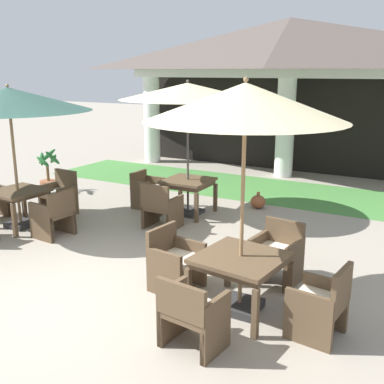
{
  "coord_description": "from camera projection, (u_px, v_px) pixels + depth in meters",
  "views": [
    {
      "loc": [
        4.07,
        -4.04,
        2.92
      ],
      "look_at": [
        0.32,
        2.65,
        0.91
      ],
      "focal_mm": 43.54,
      "sensor_mm": 36.0,
      "label": 1
    }
  ],
  "objects": [
    {
      "name": "patio_umbrella_mid_left",
      "position": [
        245.0,
        105.0,
        5.22
      ],
      "size": [
        2.33,
        2.33,
        2.85
      ],
      "color": "#2D2D2D",
      "rests_on": "ground"
    },
    {
      "name": "patio_table_mid_left",
      "position": [
        241.0,
        263.0,
        5.71
      ],
      "size": [
        1.11,
        1.11,
        0.72
      ],
      "rotation": [
        0.0,
        0.0,
        -0.12
      ],
      "color": "brown",
      "rests_on": "ground"
    },
    {
      "name": "patio_chair_near_foreground_south",
      "position": [
        161.0,
        207.0,
        8.79
      ],
      "size": [
        0.63,
        0.58,
        0.89
      ],
      "rotation": [
        0.0,
        0.0,
        0.01
      ],
      "color": "brown",
      "rests_on": "ground"
    },
    {
      "name": "background_pavilion",
      "position": [
        290.0,
        57.0,
        12.5
      ],
      "size": [
        10.12,
        2.7,
        4.26
      ],
      "color": "white",
      "rests_on": "ground"
    },
    {
      "name": "terracotta_urn",
      "position": [
        258.0,
        202.0,
        10.13
      ],
      "size": [
        0.33,
        0.33,
        0.37
      ],
      "color": "brown",
      "rests_on": "ground"
    },
    {
      "name": "patio_umbrella_near_foreground",
      "position": [
        188.0,
        92.0,
        9.15
      ],
      "size": [
        2.74,
        2.74,
        2.74
      ],
      "color": "#2D2D2D",
      "rests_on": "ground"
    },
    {
      "name": "patio_chair_mid_left_north",
      "position": [
        277.0,
        254.0,
        6.57
      ],
      "size": [
        0.68,
        0.64,
        0.85
      ],
      "rotation": [
        0.0,
        0.0,
        -3.26
      ],
      "color": "brown",
      "rests_on": "ground"
    },
    {
      "name": "patio_chair_mid_left_west",
      "position": [
        175.0,
        261.0,
        6.35
      ],
      "size": [
        0.65,
        0.68,
        0.85
      ],
      "rotation": [
        0.0,
        0.0,
        -1.69
      ],
      "color": "brown",
      "rests_on": "ground"
    },
    {
      "name": "patio_chair_mid_right_north",
      "position": [
        60.0,
        195.0,
        9.66
      ],
      "size": [
        0.66,
        0.57,
        0.91
      ],
      "rotation": [
        0.0,
        0.0,
        -3.21
      ],
      "color": "brown",
      "rests_on": "ground"
    },
    {
      "name": "ground_plane",
      "position": [
        72.0,
        301.0,
        6.07
      ],
      "size": [
        60.0,
        60.0,
        0.0
      ],
      "primitive_type": "plane",
      "color": "#9E9384"
    },
    {
      "name": "patio_chair_mid_left_south",
      "position": [
        192.0,
        314.0,
        4.96
      ],
      "size": [
        0.69,
        0.57,
        0.83
      ],
      "rotation": [
        0.0,
        0.0,
        -0.12
      ],
      "color": "brown",
      "rests_on": "ground"
    },
    {
      "name": "potted_palm_left_edge",
      "position": [
        49.0,
        177.0,
        11.46
      ],
      "size": [
        0.61,
        0.59,
        1.09
      ],
      "color": "#995638",
      "rests_on": "ground"
    },
    {
      "name": "patio_chair_mid_right_east",
      "position": [
        54.0,
        214.0,
        8.34
      ],
      "size": [
        0.6,
        0.64,
        0.87
      ],
      "rotation": [
        0.0,
        0.0,
        1.5
      ],
      "color": "brown",
      "rests_on": "ground"
    },
    {
      "name": "lawn_strip",
      "position": [
        260.0,
        189.0,
        11.78
      ],
      "size": [
        11.92,
        2.51,
        0.01
      ],
      "primitive_type": "cube",
      "color": "#47843D",
      "rests_on": "ground"
    },
    {
      "name": "patio_table_mid_right",
      "position": [
        18.0,
        195.0,
        8.81
      ],
      "size": [
        0.99,
        0.99,
        0.73
      ],
      "rotation": [
        0.0,
        0.0,
        -0.07
      ],
      "color": "brown",
      "rests_on": "ground"
    },
    {
      "name": "patio_umbrella_mid_right",
      "position": [
        9.0,
        100.0,
        8.36
      ],
      "size": [
        2.96,
        2.96,
        2.69
      ],
      "color": "#2D2D2D",
      "rests_on": "ground"
    },
    {
      "name": "patio_chair_mid_left_east",
      "position": [
        321.0,
        305.0,
        5.18
      ],
      "size": [
        0.62,
        0.62,
        0.88
      ],
      "rotation": [
        0.0,
        0.0,
        1.46
      ],
      "color": "brown",
      "rests_on": "ground"
    },
    {
      "name": "patio_chair_near_foreground_west",
      "position": [
        147.0,
        190.0,
        10.16
      ],
      "size": [
        0.55,
        0.59,
        0.79
      ],
      "rotation": [
        0.0,
        0.0,
        -1.56
      ],
      "color": "brown",
      "rests_on": "ground"
    },
    {
      "name": "patio_table_near_foreground",
      "position": [
        188.0,
        184.0,
        9.62
      ],
      "size": [
        0.94,
        0.94,
        0.74
      ],
      "rotation": [
        0.0,
        0.0,
        0.01
      ],
      "color": "brown",
      "rests_on": "ground"
    }
  ]
}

